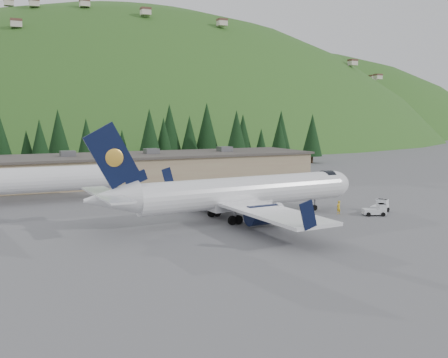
% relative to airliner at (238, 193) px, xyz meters
% --- Properties ---
extents(ground, '(600.00, 600.00, 0.00)m').
position_rel_airliner_xyz_m(ground, '(1.01, 0.06, -3.05)').
color(ground, '#5B5B5F').
extents(airliner, '(34.44, 32.31, 11.43)m').
position_rel_airliner_xyz_m(airliner, '(0.00, 0.00, 0.00)').
color(airliner, white).
rests_on(airliner, ground).
extents(second_airliner, '(27.50, 11.00, 10.05)m').
position_rel_airliner_xyz_m(second_airliner, '(-23.92, 22.06, 0.28)').
color(second_airliner, white).
rests_on(second_airliner, ground).
extents(baggage_tug_a, '(3.23, 2.72, 1.54)m').
position_rel_airliner_xyz_m(baggage_tug_a, '(18.24, -3.60, -2.35)').
color(baggage_tug_a, silver).
rests_on(baggage_tug_a, ground).
extents(baggage_tug_b, '(2.99, 2.40, 1.43)m').
position_rel_airliner_xyz_m(baggage_tug_b, '(16.25, -5.11, -2.41)').
color(baggage_tug_b, silver).
rests_on(baggage_tug_b, ground).
extents(terminal_building, '(71.00, 17.00, 6.10)m').
position_rel_airliner_xyz_m(terminal_building, '(-4.01, 38.06, -0.42)').
color(terminal_building, '#977A60').
rests_on(terminal_building, ground).
extents(ramp_worker, '(0.68, 0.52, 1.66)m').
position_rel_airliner_xyz_m(ramp_worker, '(12.61, -2.49, -2.21)').
color(ramp_worker, gold).
rests_on(ramp_worker, ground).
extents(tree_line, '(113.44, 18.80, 14.34)m').
position_rel_airliner_xyz_m(tree_line, '(-4.49, 60.31, 4.46)').
color(tree_line, black).
rests_on(tree_line, ground).
extents(hills, '(614.00, 330.00, 300.00)m').
position_rel_airliner_xyz_m(hills, '(54.34, 207.44, -85.84)').
color(hills, '#275018').
rests_on(hills, ground).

